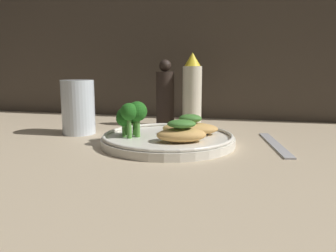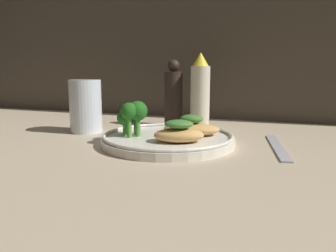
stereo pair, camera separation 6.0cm
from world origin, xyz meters
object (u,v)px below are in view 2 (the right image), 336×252
Objects in this scene: broccoli_bunch at (131,115)px; drinking_glass at (86,106)px; sauce_bottle at (200,92)px; plate at (168,139)px; pepper_grinder at (173,96)px.

drinking_glass is at bearing 155.70° from broccoli_bunch.
broccoli_bunch is 0.38× the size of sauce_bottle.
broccoli_bunch reaches higher than plate.
plate is at bearing -73.95° from pepper_grinder.
plate is 20.75cm from pepper_grinder.
broccoli_bunch is 0.41× the size of pepper_grinder.
broccoli_bunch is at bearing -24.30° from drinking_glass.
broccoli_bunch is at bearing -110.96° from sauce_bottle.
plate is 3.73× the size of broccoli_bunch.
pepper_grinder is at bearing 42.25° from drinking_glass.
sauce_bottle reaches higher than broccoli_bunch.
drinking_glass is at bearing -137.75° from pepper_grinder.
sauce_bottle reaches higher than drinking_glass.
plate is at bearing -93.20° from sauce_bottle.
pepper_grinder is at bearing 106.05° from plate.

